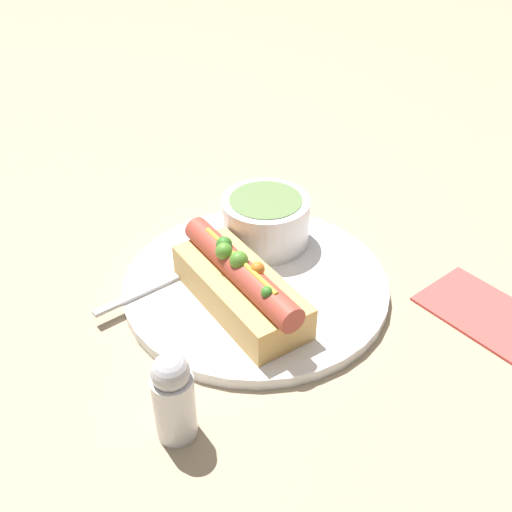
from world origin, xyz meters
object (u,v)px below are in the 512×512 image
object	(u,v)px
spoon	(196,267)
salt_shaker	(173,397)
hot_dog	(239,285)
soup_bowl	(266,218)

from	to	relation	value
spoon	salt_shaker	world-z (taller)	salt_shaker
hot_dog	salt_shaker	distance (m)	0.15
hot_dog	soup_bowl	distance (m)	0.11
spoon	soup_bowl	bearing A→B (deg)	-2.30
soup_bowl	spoon	xyz separation A→B (m)	(-0.05, -0.08, -0.03)
soup_bowl	salt_shaker	world-z (taller)	salt_shaker
salt_shaker	spoon	bearing A→B (deg)	111.60
soup_bowl	salt_shaker	xyz separation A→B (m)	(0.02, -0.26, -0.00)
salt_shaker	soup_bowl	bearing A→B (deg)	95.03
soup_bowl	hot_dog	bearing A→B (deg)	-82.12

